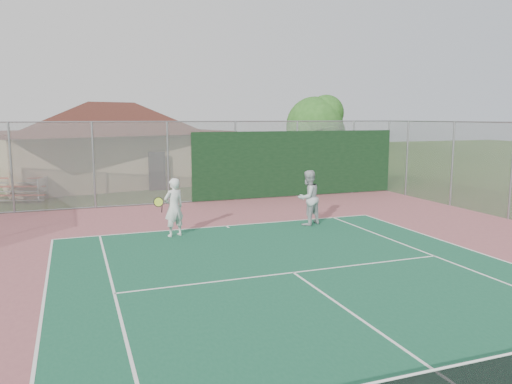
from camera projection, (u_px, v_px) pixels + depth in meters
back_fence at (238, 163)px, 22.14m from camera, size 20.08×0.11×3.53m
side_fence_right at (452, 164)px, 20.68m from camera, size 0.08×9.00×3.50m
clubhouse at (112, 135)px, 27.76m from camera, size 13.61×10.35×5.31m
bleachers at (13, 189)px, 22.01m from camera, size 3.07×2.23×1.01m
tree at (316, 127)px, 25.53m from camera, size 3.45×3.27×4.81m
player_white_front at (174, 208)px, 15.37m from camera, size 1.06×0.69×1.81m
player_grey_back at (308, 198)px, 17.00m from camera, size 1.11×1.00×1.88m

